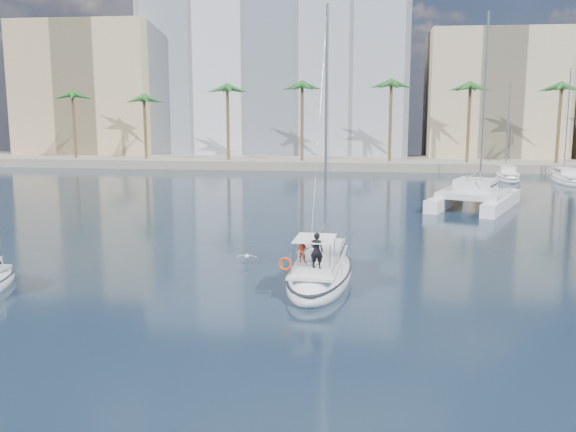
# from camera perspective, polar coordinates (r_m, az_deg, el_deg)

# --- Properties ---
(ground) EXTENTS (160.00, 160.00, 0.00)m
(ground) POSITION_cam_1_polar(r_m,az_deg,el_deg) (34.55, 1.40, -5.24)
(ground) COLOR black
(ground) RESTS_ON ground
(quay) EXTENTS (120.00, 14.00, 1.20)m
(quay) POSITION_cam_1_polar(r_m,az_deg,el_deg) (94.61, 5.22, 4.75)
(quay) COLOR gray
(quay) RESTS_ON ground
(building_modern) EXTENTS (42.00, 16.00, 28.00)m
(building_modern) POSITION_cam_1_polar(r_m,az_deg,el_deg) (107.40, -0.99, 12.55)
(building_modern) COLOR silver
(building_modern) RESTS_ON ground
(building_tan_left) EXTENTS (22.00, 14.00, 22.00)m
(building_tan_left) POSITION_cam_1_polar(r_m,az_deg,el_deg) (111.82, -16.96, 10.49)
(building_tan_left) COLOR tan
(building_tan_left) RESTS_ON ground
(building_beige) EXTENTS (20.00, 14.00, 20.00)m
(building_beige) POSITION_cam_1_polar(r_m,az_deg,el_deg) (104.84, 17.78, 9.96)
(building_beige) COLOR tan
(building_beige) RESTS_ON ground
(palm_left) EXTENTS (3.60, 3.60, 12.30)m
(palm_left) POSITION_cam_1_polar(r_m,az_deg,el_deg) (97.63, -15.49, 10.28)
(palm_left) COLOR brown
(palm_left) RESTS_ON ground
(palm_centre) EXTENTS (3.60, 3.60, 12.30)m
(palm_centre) POSITION_cam_1_polar(r_m,az_deg,el_deg) (90.25, 5.22, 10.65)
(palm_centre) COLOR brown
(palm_centre) RESTS_ON ground
(main_sloop) EXTENTS (3.64, 10.13, 14.85)m
(main_sloop) POSITION_cam_1_polar(r_m,az_deg,el_deg) (33.31, 2.87, -4.95)
(main_sloop) COLOR white
(main_sloop) RESTS_ON ground
(catamaran) EXTENTS (9.74, 13.00, 17.05)m
(catamaran) POSITION_cam_1_polar(r_m,az_deg,el_deg) (59.25, 16.26, 1.85)
(catamaran) COLOR white
(catamaran) RESTS_ON ground
(seagull) EXTENTS (1.17, 0.50, 0.22)m
(seagull) POSITION_cam_1_polar(r_m,az_deg,el_deg) (36.81, -3.67, -3.58)
(seagull) COLOR silver
(seagull) RESTS_ON ground
(moored_yacht_a) EXTENTS (3.37, 9.52, 11.90)m
(moored_yacht_a) POSITION_cam_1_polar(r_m,az_deg,el_deg) (82.37, 18.90, 3.07)
(moored_yacht_a) COLOR white
(moored_yacht_a) RESTS_ON ground
(moored_yacht_b) EXTENTS (3.32, 10.83, 13.72)m
(moored_yacht_b) POSITION_cam_1_polar(r_m,az_deg,el_deg) (82.02, 23.63, 2.75)
(moored_yacht_b) COLOR white
(moored_yacht_b) RESTS_ON ground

